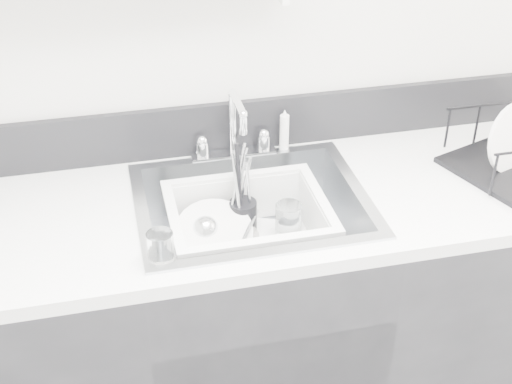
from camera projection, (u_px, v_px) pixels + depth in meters
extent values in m
cube|color=silver|center=(228.00, 32.00, 2.01)|extent=(3.50, 0.02, 2.60)
cube|color=black|center=(252.00, 328.00, 2.23)|extent=(3.20, 0.62, 0.88)
cube|color=white|center=(252.00, 207.00, 1.98)|extent=(3.20, 0.62, 0.04)
cube|color=black|center=(230.00, 126.00, 2.17)|extent=(3.20, 0.02, 0.16)
cube|color=silver|center=(233.00, 154.00, 2.18)|extent=(0.26, 0.06, 0.02)
cylinder|color=silver|center=(202.00, 150.00, 2.14)|extent=(0.04, 0.04, 0.05)
cylinder|color=silver|center=(264.00, 143.00, 2.18)|extent=(0.04, 0.04, 0.05)
cylinder|color=silver|center=(233.00, 124.00, 2.12)|extent=(0.02, 0.02, 0.20)
cylinder|color=silver|center=(237.00, 103.00, 2.00)|extent=(0.02, 0.15, 0.02)
cylinder|color=white|center=(284.00, 130.00, 2.17)|extent=(0.03, 0.03, 0.14)
cylinder|color=white|center=(218.00, 246.00, 2.04)|extent=(0.24, 0.24, 0.01)
cylinder|color=white|center=(219.00, 241.00, 2.03)|extent=(0.23, 0.23, 0.01)
cylinder|color=white|center=(214.00, 232.00, 2.01)|extent=(0.27, 0.26, 0.10)
cylinder|color=black|center=(243.00, 217.00, 2.09)|extent=(0.08, 0.08, 0.10)
cylinder|color=silver|center=(238.00, 189.00, 2.04)|extent=(0.01, 0.05, 0.20)
cylinder|color=silver|center=(248.00, 194.00, 2.04)|extent=(0.02, 0.04, 0.18)
cylinder|color=black|center=(239.00, 184.00, 2.03)|extent=(0.01, 0.06, 0.22)
cylinder|color=white|center=(288.00, 221.00, 2.06)|extent=(0.09, 0.09, 0.11)
cylinder|color=white|center=(161.00, 249.00, 1.71)|extent=(0.07, 0.07, 0.09)
imported|color=white|center=(290.00, 246.00, 2.02)|extent=(0.12, 0.12, 0.03)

